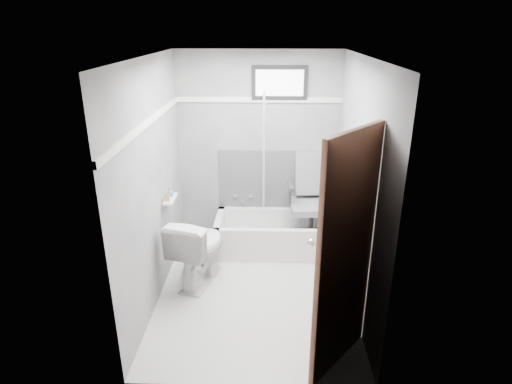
{
  "coord_description": "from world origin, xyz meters",
  "views": [
    {
      "loc": [
        0.13,
        -3.88,
        2.67
      ],
      "look_at": [
        0.0,
        0.35,
        1.0
      ],
      "focal_mm": 30.0,
      "sensor_mm": 36.0,
      "label": 1
    }
  ],
  "objects_px": {
    "bathtub": "(276,234)",
    "door": "(388,278)",
    "toilet": "(198,249)",
    "soap_bottle_a": "(167,196)",
    "soap_bottle_b": "(170,192)",
    "office_chair": "(312,200)"
  },
  "relations": [
    {
      "from": "bathtub",
      "to": "toilet",
      "type": "distance_m",
      "value": 1.14
    },
    {
      "from": "toilet",
      "to": "soap_bottle_a",
      "type": "distance_m",
      "value": 0.66
    },
    {
      "from": "door",
      "to": "soap_bottle_a",
      "type": "height_order",
      "value": "door"
    },
    {
      "from": "soap_bottle_b",
      "to": "soap_bottle_a",
      "type": "bearing_deg",
      "value": -90.0
    },
    {
      "from": "bathtub",
      "to": "toilet",
      "type": "relative_size",
      "value": 1.87
    },
    {
      "from": "door",
      "to": "soap_bottle_a",
      "type": "relative_size",
      "value": 19.37
    },
    {
      "from": "bathtub",
      "to": "toilet",
      "type": "xyz_separation_m",
      "value": [
        -0.85,
        -0.74,
        0.18
      ]
    },
    {
      "from": "toilet",
      "to": "office_chair",
      "type": "bearing_deg",
      "value": -133.15
    },
    {
      "from": "bathtub",
      "to": "soap_bottle_a",
      "type": "height_order",
      "value": "soap_bottle_a"
    },
    {
      "from": "door",
      "to": "soap_bottle_b",
      "type": "distance_m",
      "value": 2.57
    },
    {
      "from": "office_chair",
      "to": "soap_bottle_a",
      "type": "relative_size",
      "value": 10.43
    },
    {
      "from": "soap_bottle_a",
      "to": "soap_bottle_b",
      "type": "distance_m",
      "value": 0.14
    },
    {
      "from": "office_chair",
      "to": "soap_bottle_b",
      "type": "bearing_deg",
      "value": -165.3
    },
    {
      "from": "toilet",
      "to": "soap_bottle_b",
      "type": "relative_size",
      "value": 8.2
    },
    {
      "from": "toilet",
      "to": "soap_bottle_b",
      "type": "distance_m",
      "value": 0.69
    },
    {
      "from": "bathtub",
      "to": "door",
      "type": "xyz_separation_m",
      "value": [
        0.75,
        -2.21,
        0.79
      ]
    },
    {
      "from": "door",
      "to": "soap_bottle_a",
      "type": "distance_m",
      "value": 2.48
    },
    {
      "from": "toilet",
      "to": "soap_bottle_b",
      "type": "height_order",
      "value": "soap_bottle_b"
    },
    {
      "from": "soap_bottle_a",
      "to": "toilet",
      "type": "bearing_deg",
      "value": -17.21
    },
    {
      "from": "toilet",
      "to": "door",
      "type": "distance_m",
      "value": 2.25
    },
    {
      "from": "soap_bottle_b",
      "to": "office_chair",
      "type": "bearing_deg",
      "value": 18.64
    },
    {
      "from": "bathtub",
      "to": "soap_bottle_b",
      "type": "relative_size",
      "value": 15.37
    }
  ]
}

